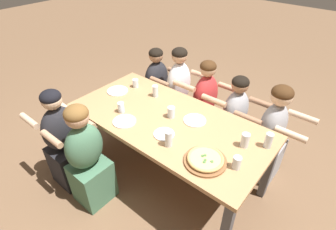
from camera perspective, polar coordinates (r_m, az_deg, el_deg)
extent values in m
plane|color=brown|center=(3.05, 0.00, -12.83)|extent=(18.00, 18.00, 0.00)
cube|color=tan|center=(2.52, 0.00, -1.29)|extent=(1.96, 0.95, 0.04)
cube|color=#4C4C51|center=(3.13, -18.18, -4.01)|extent=(0.07, 0.07, 0.74)
cube|color=#4C4C51|center=(3.52, -7.23, 2.55)|extent=(0.07, 0.07, 0.74)
cube|color=#4C4C51|center=(2.77, 21.02, -11.04)|extent=(0.07, 0.07, 0.74)
cylinder|color=brown|center=(2.10, 8.10, -9.87)|extent=(0.34, 0.34, 0.02)
torus|color=tan|center=(2.09, 8.15, -9.37)|extent=(0.29, 0.29, 0.03)
cylinder|color=#E5C675|center=(2.09, 8.14, -9.47)|extent=(0.25, 0.25, 0.02)
cylinder|color=#4C7A3D|center=(2.06, 9.54, -9.93)|extent=(0.02, 0.02, 0.01)
cylinder|color=#4C7A3D|center=(2.10, 8.07, -8.67)|extent=(0.02, 0.02, 0.01)
cylinder|color=#4C7A3D|center=(2.06, 8.10, -9.66)|extent=(0.02, 0.02, 0.01)
cylinder|color=#4C7A3D|center=(2.04, 7.89, -10.11)|extent=(0.02, 0.02, 0.01)
cylinder|color=#4C7A3D|center=(2.09, 7.54, -8.82)|extent=(0.02, 0.02, 0.01)
cylinder|color=white|center=(3.00, -10.92, 5.19)|extent=(0.23, 0.23, 0.01)
cube|color=#B7B7BC|center=(3.00, -10.94, 5.34)|extent=(0.08, 0.15, 0.01)
cylinder|color=white|center=(2.50, 5.84, -1.16)|extent=(0.22, 0.22, 0.01)
cube|color=#B7B7BC|center=(2.50, 5.85, -0.99)|extent=(0.10, 0.13, 0.01)
cylinder|color=white|center=(2.33, -0.87, -4.17)|extent=(0.19, 0.19, 0.01)
cube|color=#B7B7BC|center=(2.32, -0.88, -4.00)|extent=(0.13, 0.02, 0.01)
cylinder|color=white|center=(2.51, -9.47, -1.37)|extent=(0.22, 0.22, 0.01)
cube|color=#B7B7BC|center=(2.50, -9.49, -1.20)|extent=(0.08, 0.14, 0.01)
cylinder|color=silver|center=(3.04, -7.08, 6.88)|extent=(0.07, 0.07, 0.09)
cylinder|color=#1EA8DB|center=(3.04, -7.06, 6.66)|extent=(0.06, 0.06, 0.07)
cylinder|color=black|center=(3.02, -6.89, 6.98)|extent=(0.00, 0.01, 0.12)
cylinder|color=silver|center=(2.27, 16.44, -5.29)|extent=(0.07, 0.07, 0.13)
cylinder|color=black|center=(2.29, 16.32, -5.82)|extent=(0.06, 0.06, 0.07)
cylinder|color=silver|center=(2.62, -10.17, 1.63)|extent=(0.07, 0.07, 0.11)
cylinder|color=black|center=(2.64, -10.12, 1.24)|extent=(0.06, 0.06, 0.06)
cylinder|color=silver|center=(2.07, 14.74, -9.99)|extent=(0.07, 0.07, 0.11)
cylinder|color=silver|center=(2.32, 21.05, -5.19)|extent=(0.06, 0.06, 0.14)
cylinder|color=silver|center=(2.33, 20.95, -5.56)|extent=(0.05, 0.05, 0.10)
cylinder|color=silver|center=(2.51, 0.64, 0.64)|extent=(0.07, 0.07, 0.11)
cylinder|color=black|center=(2.52, 0.64, 0.42)|extent=(0.06, 0.06, 0.09)
cylinder|color=silver|center=(2.18, 0.13, -5.18)|extent=(0.06, 0.06, 0.15)
cylinder|color=silver|center=(2.83, -2.78, 5.24)|extent=(0.06, 0.06, 0.13)
cylinder|color=black|center=(2.84, -2.77, 4.85)|extent=(0.06, 0.06, 0.08)
cube|color=#99999E|center=(3.18, 13.29, -5.64)|extent=(0.32, 0.34, 0.46)
ellipsoid|color=#99999E|center=(2.91, 14.50, 1.11)|extent=(0.24, 0.36, 0.45)
sphere|color=#9E7051|center=(2.75, 15.44, 6.36)|extent=(0.17, 0.17, 0.17)
ellipsoid|color=black|center=(2.74, 15.54, 6.92)|extent=(0.18, 0.18, 0.12)
cylinder|color=#9E7051|center=(2.94, 19.80, 2.43)|extent=(0.28, 0.06, 0.06)
cylinder|color=#9E7051|center=(2.67, 16.94, -0.63)|extent=(0.28, 0.06, 0.06)
cube|color=#232328|center=(3.67, -2.33, 1.76)|extent=(0.32, 0.34, 0.46)
ellipsoid|color=#232328|center=(3.44, -2.51, 8.07)|extent=(0.24, 0.36, 0.45)
sphere|color=#9E7051|center=(3.31, -2.65, 12.81)|extent=(0.18, 0.18, 0.18)
ellipsoid|color=black|center=(3.30, -2.66, 13.30)|extent=(0.18, 0.18, 0.12)
cylinder|color=#9E7051|center=(3.40, 2.03, 9.35)|extent=(0.28, 0.06, 0.06)
cylinder|color=#9E7051|center=(3.17, -1.82, 7.22)|extent=(0.28, 0.06, 0.06)
cube|color=#B22D2D|center=(3.31, 7.45, -2.90)|extent=(0.32, 0.34, 0.46)
ellipsoid|color=#B22D2D|center=(3.04, 8.14, 4.22)|extent=(0.24, 0.36, 0.50)
sphere|color=tan|center=(2.88, 8.70, 9.90)|extent=(0.18, 0.18, 0.18)
ellipsoid|color=#422814|center=(2.87, 8.76, 10.45)|extent=(0.18, 0.18, 0.12)
cylinder|color=tan|center=(3.04, 13.33, 5.77)|extent=(0.28, 0.06, 0.06)
cylinder|color=tan|center=(2.77, 9.96, 3.12)|extent=(0.28, 0.06, 0.06)
cube|color=silver|center=(3.48, 2.15, -0.38)|extent=(0.32, 0.34, 0.46)
ellipsoid|color=silver|center=(3.21, 2.35, 6.89)|extent=(0.24, 0.36, 0.55)
sphere|color=tan|center=(3.06, 2.52, 12.78)|extent=(0.18, 0.18, 0.18)
ellipsoid|color=black|center=(3.04, 2.53, 13.32)|extent=(0.18, 0.18, 0.13)
cylinder|color=tan|center=(3.18, 7.28, 8.63)|extent=(0.28, 0.06, 0.06)
cylinder|color=tan|center=(2.93, 3.55, 6.34)|extent=(0.28, 0.06, 0.06)
cube|color=#477556|center=(2.79, -16.01, -13.63)|extent=(0.32, 0.34, 0.46)
ellipsoid|color=#477556|center=(2.46, -17.76, -6.54)|extent=(0.24, 0.36, 0.47)
sphere|color=tan|center=(2.27, -19.24, -0.38)|extent=(0.20, 0.20, 0.20)
ellipsoid|color=brown|center=(2.25, -19.42, 0.34)|extent=(0.20, 0.20, 0.14)
cylinder|color=tan|center=(2.50, -24.00, -4.77)|extent=(0.28, 0.06, 0.06)
cylinder|color=tan|center=(2.62, -17.72, -1.19)|extent=(0.28, 0.06, 0.06)
cube|color=#99999E|center=(3.09, 20.05, -8.70)|extent=(0.32, 0.34, 0.46)
ellipsoid|color=#99999E|center=(2.80, 21.95, -1.85)|extent=(0.24, 0.36, 0.47)
sphere|color=beige|center=(2.63, 23.52, 3.83)|extent=(0.20, 0.20, 0.20)
ellipsoid|color=#422814|center=(2.61, 23.70, 4.47)|extent=(0.20, 0.20, 0.14)
cylinder|color=beige|center=(2.86, 27.33, -0.34)|extent=(0.28, 0.06, 0.06)
cylinder|color=beige|center=(2.58, 25.19, -3.81)|extent=(0.28, 0.06, 0.06)
cube|color=#232328|center=(3.03, -20.43, -9.73)|extent=(0.32, 0.34, 0.46)
ellipsoid|color=#232328|center=(2.74, -22.45, -2.74)|extent=(0.24, 0.36, 0.48)
sphere|color=beige|center=(2.56, -24.08, 3.02)|extent=(0.18, 0.18, 0.18)
ellipsoid|color=black|center=(2.55, -24.26, 3.62)|extent=(0.19, 0.19, 0.13)
cylinder|color=beige|center=(2.80, -27.95, -1.12)|extent=(0.28, 0.06, 0.06)
cylinder|color=beige|center=(2.90, -22.15, 1.96)|extent=(0.28, 0.06, 0.06)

